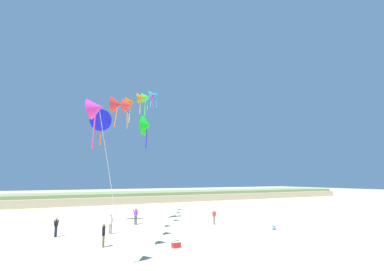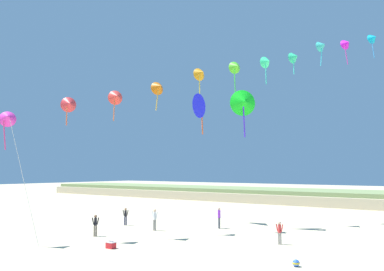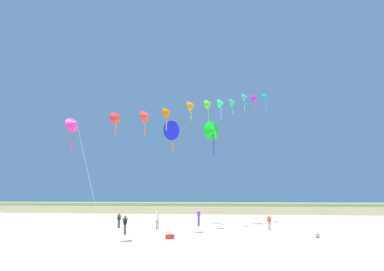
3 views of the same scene
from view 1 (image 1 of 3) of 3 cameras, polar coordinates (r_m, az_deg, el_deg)
The scene contains 12 objects.
ground_plane at distance 20.66m, azimuth 13.63°, elevation -21.19°, with size 240.00×240.00×0.00m, color beige.
dune_ridge at distance 62.85m, azimuth -16.42°, elevation -11.29°, with size 120.00×13.35×1.92m.
person_near_left at distance 32.25m, azimuth 4.23°, elevation -15.02°, with size 0.53×0.21×1.51m.
person_near_right at distance 22.77m, azimuth -16.50°, elevation -17.50°, with size 0.35×0.51×1.58m.
person_mid_center at distance 27.70m, azimuth -15.25°, elevation -15.61°, with size 0.61×0.24×1.75m.
person_far_left at distance 27.89m, azimuth -24.47°, elevation -15.39°, with size 0.48×0.38×1.53m.
person_far_right at distance 32.61m, azimuth -10.67°, elevation -14.57°, with size 0.52×0.47×1.76m.
kite_banner_string at distance 35.10m, azimuth -9.35°, elevation 6.98°, with size 17.40×33.78×19.93m.
large_kite_low_lead at distance 34.45m, azimuth -16.88°, elevation 2.81°, with size 2.64×2.04×4.04m.
large_kite_mid_trail at distance 35.00m, azimuth -8.65°, elevation 1.88°, with size 2.15×2.21×4.22m.
beach_cooler at distance 22.01m, azimuth -3.05°, elevation -20.01°, with size 0.58×0.41×0.46m.
beach_ball at distance 30.23m, azimuth 15.33°, elevation -16.55°, with size 0.36×0.36×0.36m.
Camera 1 is at (-13.30, -15.08, 4.73)m, focal length 28.00 mm.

